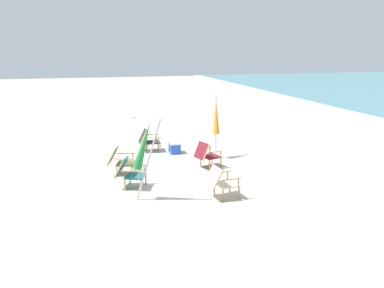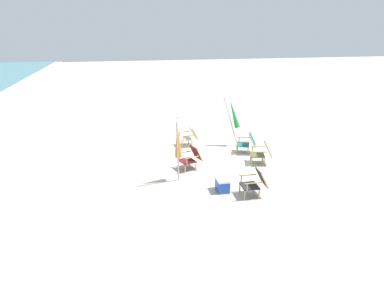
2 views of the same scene
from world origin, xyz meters
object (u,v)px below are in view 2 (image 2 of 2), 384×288
umbrella_furled_green (234,114)px  beach_chair_mid_center (262,152)px  beach_chair_back_left (191,157)px  umbrella_furled_orange (178,141)px  beach_chair_far_center (255,182)px  beach_chair_back_right (247,143)px  beach_chair_front_left (189,136)px  cooler_box (222,185)px

umbrella_furled_green → beach_chair_mid_center: bearing=-168.7°
beach_chair_mid_center → beach_chair_back_left: bearing=89.4°
beach_chair_mid_center → umbrella_furled_orange: size_ratio=0.42×
beach_chair_back_left → beach_chair_mid_center: 2.60m
beach_chair_mid_center → umbrella_furled_orange: 3.47m
beach_chair_far_center → umbrella_furled_green: (4.44, -0.74, 0.90)m
beach_chair_back_left → beach_chair_back_right: size_ratio=0.96×
beach_chair_front_left → beach_chair_back_right: bearing=-121.3°
umbrella_furled_orange → umbrella_furled_green: (3.07, -2.78, -0.04)m
beach_chair_back_right → cooler_box: bearing=148.1°
beach_chair_back_left → beach_chair_mid_center: beach_chair_back_left is taller
beach_chair_far_center → beach_chair_mid_center: 2.58m
beach_chair_back_right → beach_chair_back_left: bearing=114.7°
beach_chair_back_left → umbrella_furled_green: 3.16m
beach_chair_far_center → umbrella_furled_orange: umbrella_furled_orange is taller
beach_chair_back_right → beach_chair_front_left: (1.26, 2.07, -0.00)m
beach_chair_mid_center → umbrella_furled_orange: (-0.93, 3.21, 0.94)m
beach_chair_far_center → beach_chair_front_left: bearing=12.7°
beach_chair_back_right → umbrella_furled_green: umbrella_furled_green is taller
beach_chair_mid_center → umbrella_furled_orange: bearing=106.1°
beach_chair_back_right → beach_chair_far_center: beach_chair_far_center is taller
beach_chair_back_left → beach_chair_mid_center: size_ratio=0.99×
cooler_box → beach_chair_front_left: bearing=2.9°
beach_chair_front_left → umbrella_furled_orange: umbrella_furled_orange is taller
beach_chair_front_left → beach_chair_mid_center: bearing=-137.4°
umbrella_furled_green → cooler_box: size_ratio=4.15×
beach_chair_mid_center → cooler_box: 2.72m
beach_chair_back_right → umbrella_furled_green: bearing=15.7°
beach_chair_back_right → umbrella_furled_green: 1.36m
umbrella_furled_orange → umbrella_furled_green: bearing=-42.2°
beach_chair_back_left → cooler_box: size_ratio=1.77×
umbrella_furled_orange → beach_chair_far_center: bearing=-123.8°
beach_chair_back_left → cooler_box: beach_chair_back_left is taller
umbrella_furled_green → cooler_box: 4.41m
beach_chair_front_left → beach_chair_far_center: size_ratio=1.02×
umbrella_furled_orange → beach_chair_back_right: bearing=-55.7°
umbrella_furled_orange → umbrella_furled_green: size_ratio=1.03×
beach_chair_mid_center → cooler_box: (-1.83, 2.01, -0.22)m
beach_chair_back_right → beach_chair_far_center: 3.60m
beach_chair_back_left → beach_chair_far_center: 2.73m
cooler_box → umbrella_furled_orange: bearing=53.2°
beach_chair_back_right → beach_chair_front_left: size_ratio=1.11×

